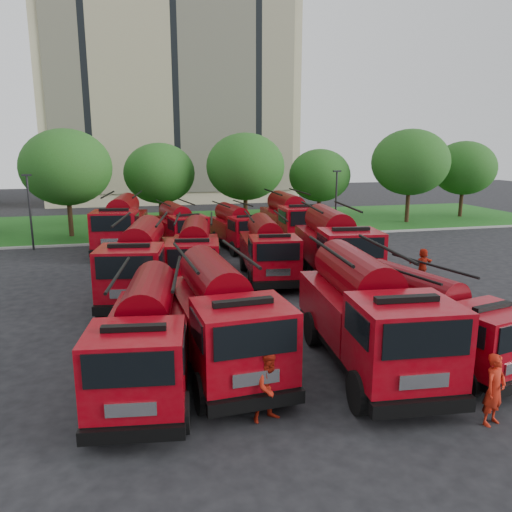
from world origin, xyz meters
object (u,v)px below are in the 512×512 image
at_px(firefighter_2, 405,339).
at_px(fire_truck_2, 368,313).
at_px(fire_truck_0, 146,337).
at_px(fire_truck_7, 335,245).
at_px(fire_truck_1, 222,316).
at_px(fire_truck_5, 195,254).
at_px(fire_truck_8, 122,224).
at_px(firefighter_3, 388,316).
at_px(fire_truck_10, 237,227).
at_px(firefighter_5, 421,278).
at_px(fire_truck_11, 291,220).
at_px(firefighter_0, 491,423).
at_px(firefighter_1, 270,420).
at_px(fire_truck_6, 268,249).
at_px(fire_truck_9, 179,227).
at_px(firefighter_4, 220,324).
at_px(fire_truck_3, 433,319).
at_px(fire_truck_4, 140,261).

bearing_deg(firefighter_2, fire_truck_2, 118.38).
relative_size(fire_truck_0, fire_truck_7, 0.86).
distance_m(fire_truck_2, firefighter_2, 3.44).
relative_size(fire_truck_1, fire_truck_7, 0.91).
bearing_deg(fire_truck_5, firefighter_2, -45.14).
distance_m(fire_truck_8, firefighter_3, 19.75).
bearing_deg(fire_truck_10, fire_truck_8, 163.63).
distance_m(fire_truck_7, firefighter_5, 5.09).
bearing_deg(fire_truck_11, firefighter_2, -93.14).
bearing_deg(firefighter_0, fire_truck_0, 133.75).
height_order(fire_truck_10, firefighter_1, fire_truck_10).
xyz_separation_m(fire_truck_7, fire_truck_10, (-3.40, 9.15, -0.36)).
xyz_separation_m(fire_truck_5, firefighter_3, (7.29, -6.56, -1.61)).
xyz_separation_m(fire_truck_7, fire_truck_8, (-11.06, 10.27, -0.02)).
xyz_separation_m(fire_truck_1, fire_truck_6, (4.23, 10.21, -0.11)).
height_order(fire_truck_0, fire_truck_9, fire_truck_0).
bearing_deg(fire_truck_9, fire_truck_2, -88.57).
height_order(fire_truck_7, fire_truck_8, fire_truck_7).
distance_m(fire_truck_1, fire_truck_11, 20.39).
distance_m(firefighter_1, firefighter_4, 7.38).
xyz_separation_m(fire_truck_3, fire_truck_5, (-6.48, 10.95, 0.16)).
bearing_deg(fire_truck_9, fire_truck_1, -101.24).
distance_m(fire_truck_11, firefighter_4, 16.73).
height_order(fire_truck_8, fire_truck_10, fire_truck_8).
height_order(firefighter_0, firefighter_4, firefighter_0).
bearing_deg(firefighter_4, fire_truck_11, -58.65).
bearing_deg(fire_truck_9, fire_truck_4, -114.38).
distance_m(fire_truck_6, fire_truck_8, 12.01).
bearing_deg(fire_truck_4, firefighter_5, 9.07).
bearing_deg(fire_truck_0, fire_truck_1, 29.16).
xyz_separation_m(fire_truck_3, fire_truck_10, (-2.56, 19.55, 0.02)).
relative_size(fire_truck_6, fire_truck_10, 1.07).
distance_m(fire_truck_9, firefighter_3, 17.66).
xyz_separation_m(fire_truck_4, firefighter_1, (3.06, -11.75, -1.73)).
relative_size(fire_truck_8, firefighter_0, 4.31).
xyz_separation_m(fire_truck_6, firefighter_2, (2.68, -9.58, -1.58)).
distance_m(fire_truck_1, fire_truck_9, 19.21).
height_order(fire_truck_2, fire_truck_6, fire_truck_2).
height_order(fire_truck_4, fire_truck_8, fire_truck_8).
relative_size(fire_truck_0, fire_truck_6, 1.00).
height_order(fire_truck_5, firefighter_5, fire_truck_5).
relative_size(fire_truck_0, firefighter_0, 3.77).
bearing_deg(fire_truck_7, fire_truck_2, -99.96).
bearing_deg(fire_truck_11, firefighter_4, -116.30).
bearing_deg(fire_truck_7, fire_truck_4, -167.87).
bearing_deg(fire_truck_10, fire_truck_1, -110.96).
relative_size(firefighter_1, firefighter_2, 1.17).
distance_m(fire_truck_4, firefighter_1, 12.27).
bearing_deg(fire_truck_4, fire_truck_0, -80.29).
distance_m(fire_truck_9, firefighter_5, 16.29).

